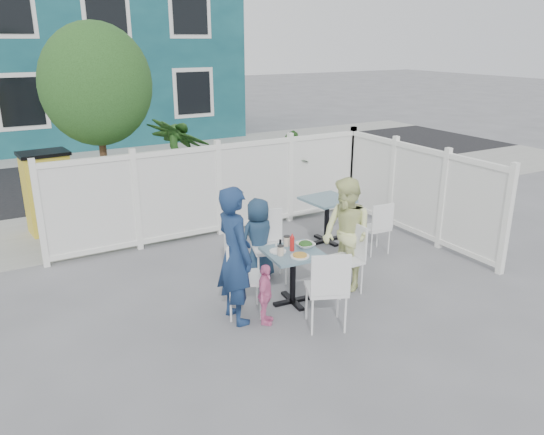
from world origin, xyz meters
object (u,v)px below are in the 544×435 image
spare_table (327,208)px  chair_left (237,271)px  utility_cabinet (49,194)px  chair_right (349,253)px  chair_back (268,240)px  woman (346,235)px  man (235,255)px  toddler (265,295)px  boy (259,239)px  chair_near (328,285)px  main_table (293,263)px

spare_table → chair_left: 2.85m
utility_cabinet → chair_right: bearing=-60.2°
utility_cabinet → chair_back: bearing=-61.6°
chair_back → woman: (0.78, -0.78, 0.19)m
man → toddler: (0.26, -0.27, -0.47)m
utility_cabinet → chair_left: utility_cabinet is taller
chair_back → boy: bearing=-30.5°
spare_table → man: man is taller
spare_table → chair_back: chair_back is taller
man → woman: bearing=-90.4°
boy → utility_cabinet: bearing=-58.2°
spare_table → toddler: size_ratio=1.01×
woman → chair_back: bearing=-134.6°
chair_back → man: 1.28m
chair_left → man: bearing=-12.3°
utility_cabinet → chair_right: size_ratio=1.47×
utility_cabinet → man: size_ratio=0.82×
chair_near → boy: boy is taller
chair_right → woman: woman is taller
spare_table → toddler: bearing=-139.9°
chair_back → man: size_ratio=0.59×
chair_right → chair_back: chair_back is taller
chair_left → chair_back: 1.12m
main_table → chair_right: size_ratio=0.78×
chair_back → boy: boy is taller
boy → toddler: bearing=63.5°
toddler → chair_left: bearing=64.4°
spare_table → chair_near: chair_near is taller
chair_back → utility_cabinet: bearing=-39.1°
utility_cabinet → boy: (2.32, -3.52, -0.11)m
chair_left → chair_near: (0.75, -0.88, 0.01)m
main_table → chair_near: 0.79m
chair_near → toddler: size_ratio=1.31×
man → boy: bearing=-43.5°
main_table → chair_left: 0.76m
spare_table → chair_left: (-2.42, -1.50, -0.02)m
spare_table → chair_left: chair_left is taller
main_table → chair_near: size_ratio=0.73×
chair_left → chair_back: chair_back is taller
utility_cabinet → chair_near: 5.73m
chair_left → man: (-0.08, -0.11, 0.27)m
main_table → toddler: toddler is taller
chair_near → toddler: 0.78m
utility_cabinet → toddler: 5.06m
chair_left → chair_right: chair_left is taller
main_table → chair_left: (-0.76, 0.09, 0.02)m
main_table → chair_right: bearing=-4.7°
main_table → woman: bearing=2.4°
toddler → main_table: bearing=-24.6°
utility_cabinet → toddler: bearing=-75.0°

